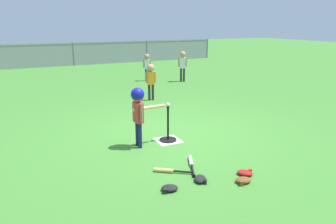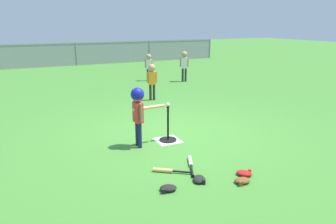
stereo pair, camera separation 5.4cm
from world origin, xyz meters
name	(u,v)px [view 1 (the left image)]	position (x,y,z in m)	size (l,w,h in m)	color
ground_plane	(172,133)	(0.00, 0.00, 0.00)	(60.00, 60.00, 0.00)	#3D7A2D
home_plate	(168,140)	(-0.24, -0.31, 0.00)	(0.44, 0.44, 0.01)	white
batting_tee	(168,135)	(-0.24, -0.31, 0.10)	(0.32, 0.32, 0.65)	black
baseball_on_tee	(168,105)	(-0.24, -0.31, 0.69)	(0.07, 0.07, 0.07)	white
batter_child	(138,105)	(-0.82, -0.35, 0.75)	(0.63, 0.30, 1.06)	#191E4C
fielder_near_right	(147,64)	(1.72, 5.50, 0.64)	(0.28, 0.20, 1.00)	#191E4C
fielder_deep_center	(183,62)	(2.83, 4.79, 0.71)	(0.29, 0.23, 1.11)	#262626
fielder_deep_left	(151,77)	(0.68, 2.67, 0.65)	(0.29, 0.20, 1.02)	#262626
spare_bat_silver	(191,163)	(-0.37, -1.38, 0.03)	(0.33, 0.62, 0.06)	silver
spare_bat_wood	(168,171)	(-0.80, -1.45, 0.03)	(0.51, 0.38, 0.06)	#DBB266
glove_by_plate	(243,180)	(0.00, -2.16, 0.04)	(0.24, 0.19, 0.07)	brown
glove_near_bats	(200,179)	(-0.51, -1.87, 0.04)	(0.26, 0.27, 0.07)	black
glove_tossed_aside	(169,188)	(-1.00, -1.91, 0.04)	(0.26, 0.23, 0.07)	black
glove_outfield_drop	(245,173)	(0.16, -2.00, 0.04)	(0.27, 0.27, 0.07)	#B21919
outfield_fence	(74,53)	(0.00, 11.09, 0.62)	(16.06, 0.06, 1.15)	slate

